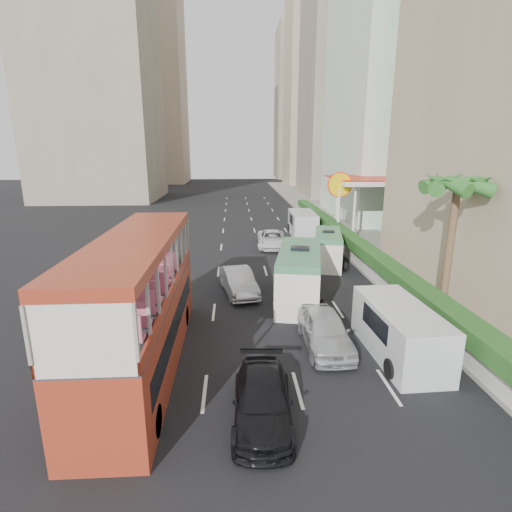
{
  "coord_description": "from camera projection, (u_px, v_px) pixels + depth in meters",
  "views": [
    {
      "loc": [
        -2.53,
        -13.98,
        8.02
      ],
      "look_at": [
        -1.5,
        4.0,
        3.2
      ],
      "focal_mm": 28.0,
      "sensor_mm": 36.0,
      "label": 1
    }
  ],
  "objects": [
    {
      "name": "tower_left_b",
      "position": [
        150.0,
        85.0,
        95.33
      ],
      "size": [
        16.0,
        16.0,
        46.0
      ],
      "primitive_type": "cube",
      "color": "tan",
      "rests_on": "ground"
    },
    {
      "name": "shell_station",
      "position": [
        366.0,
        207.0,
        37.72
      ],
      "size": [
        6.5,
        8.0,
        5.5
      ],
      "primitive_type": "cube",
      "color": "silver",
      "rests_on": "ground"
    },
    {
      "name": "sidewalk",
      "position": [
        348.0,
        231.0,
        40.28
      ],
      "size": [
        6.0,
        120.0,
        0.18
      ],
      "primitive_type": "cube",
      "color": "#99968C",
      "rests_on": "ground"
    },
    {
      "name": "panel_van_near",
      "position": [
        399.0,
        331.0,
        15.84
      ],
      "size": [
        2.28,
        5.26,
        2.07
      ],
      "primitive_type": "cube",
      "rotation": [
        0.0,
        0.0,
        0.04
      ],
      "color": "silver",
      "rests_on": "ground"
    },
    {
      "name": "minibus_far",
      "position": [
        328.0,
        248.0,
        28.53
      ],
      "size": [
        2.8,
        5.53,
        2.34
      ],
      "primitive_type": "cube",
      "rotation": [
        0.0,
        0.0,
        -0.2
      ],
      "color": "silver",
      "rests_on": "ground"
    },
    {
      "name": "minibus_near",
      "position": [
        299.0,
        275.0,
        21.65
      ],
      "size": [
        3.35,
        6.69,
        2.84
      ],
      "primitive_type": "cube",
      "rotation": [
        0.0,
        0.0,
        -0.2
      ],
      "color": "silver",
      "rests_on": "ground"
    },
    {
      "name": "tower_mid",
      "position": [
        355.0,
        44.0,
        66.16
      ],
      "size": [
        16.0,
        16.0,
        50.0
      ],
      "primitive_type": "cube",
      "color": "gray",
      "rests_on": "ground"
    },
    {
      "name": "kerb_wall",
      "position": [
        353.0,
        252.0,
        29.37
      ],
      "size": [
        0.3,
        44.0,
        1.0
      ],
      "primitive_type": "cube",
      "color": "silver",
      "rests_on": "sidewalk"
    },
    {
      "name": "tower_far_b",
      "position": [
        301.0,
        105.0,
        111.76
      ],
      "size": [
        14.0,
        14.0,
        40.0
      ],
      "primitive_type": "cube",
      "color": "gray",
      "rests_on": "ground"
    },
    {
      "name": "van_asset",
      "position": [
        272.0,
        247.0,
        33.86
      ],
      "size": [
        2.42,
        5.02,
        1.38
      ],
      "primitive_type": "imported",
      "rotation": [
        0.0,
        0.0,
        -0.03
      ],
      "color": "silver",
      "rests_on": "ground"
    },
    {
      "name": "palm_tree",
      "position": [
        449.0,
        250.0,
        19.11
      ],
      "size": [
        0.36,
        0.36,
        6.4
      ],
      "primitive_type": "cylinder",
      "color": "brown",
      "rests_on": "sidewalk"
    },
    {
      "name": "car_black",
      "position": [
        262.0,
        418.0,
        12.32
      ],
      "size": [
        2.01,
        4.46,
        1.27
      ],
      "primitive_type": "imported",
      "rotation": [
        0.0,
        0.0,
        -0.05
      ],
      "color": "black",
      "rests_on": "ground"
    },
    {
      "name": "tower_far_a",
      "position": [
        318.0,
        85.0,
        90.02
      ],
      "size": [
        14.0,
        14.0,
        44.0
      ],
      "primitive_type": "cube",
      "color": "tan",
      "rests_on": "ground"
    },
    {
      "name": "car_silver_lane_a",
      "position": [
        239.0,
        293.0,
        22.97
      ],
      "size": [
        2.39,
        4.59,
        1.44
      ],
      "primitive_type": "imported",
      "rotation": [
        0.0,
        0.0,
        0.21
      ],
      "color": "silver",
      "rests_on": "ground"
    },
    {
      "name": "tower_left_a",
      "position": [
        90.0,
        27.0,
        60.69
      ],
      "size": [
        18.0,
        18.0,
        52.0
      ],
      "primitive_type": "cube",
      "color": "gray",
      "rests_on": "ground"
    },
    {
      "name": "double_decker_bus",
      "position": [
        141.0,
        303.0,
        14.72
      ],
      "size": [
        2.5,
        11.0,
        5.06
      ],
      "primitive_type": "cube",
      "color": "#9D311C",
      "rests_on": "ground"
    },
    {
      "name": "hedge",
      "position": [
        353.0,
        241.0,
        29.15
      ],
      "size": [
        1.1,
        44.0,
        0.7
      ],
      "primitive_type": "cube",
      "color": "#2D6626",
      "rests_on": "kerb_wall"
    },
    {
      "name": "ground_plane",
      "position": [
        300.0,
        360.0,
        15.7
      ],
      "size": [
        200.0,
        200.0,
        0.0
      ],
      "primitive_type": "plane",
      "color": "black",
      "rests_on": "ground"
    },
    {
      "name": "car_silver_lane_b",
      "position": [
        324.0,
        347.0,
        16.76
      ],
      "size": [
        1.85,
        4.51,
        1.53
      ],
      "primitive_type": "imported",
      "rotation": [
        0.0,
        0.0,
        0.01
      ],
      "color": "silver",
      "rests_on": "ground"
    },
    {
      "name": "panel_van_far",
      "position": [
        303.0,
        224.0,
        38.34
      ],
      "size": [
        2.37,
        5.6,
        2.22
      ],
      "primitive_type": "cube",
      "rotation": [
        0.0,
        0.0,
        -0.03
      ],
      "color": "silver",
      "rests_on": "ground"
    }
  ]
}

